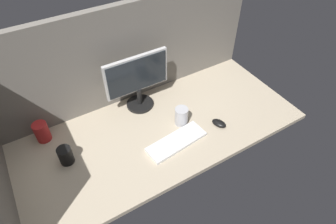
% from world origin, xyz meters
% --- Properties ---
extents(ground_plane, '(1.80, 0.80, 0.03)m').
position_xyz_m(ground_plane, '(0.00, 0.00, -0.01)').
color(ground_plane, tan).
extents(cubicle_wall_back, '(1.80, 0.05, 0.66)m').
position_xyz_m(cubicle_wall_back, '(0.00, 0.38, 0.33)').
color(cubicle_wall_back, slate).
rests_on(cubicle_wall_back, ground_plane).
extents(monitor, '(0.42, 0.18, 0.38)m').
position_xyz_m(monitor, '(0.01, 0.25, 0.21)').
color(monitor, black).
rests_on(monitor, ground_plane).
extents(keyboard, '(0.38, 0.17, 0.02)m').
position_xyz_m(keyboard, '(0.05, -0.16, 0.01)').
color(keyboard, silver).
rests_on(keyboard, ground_plane).
extents(mouse, '(0.09, 0.11, 0.03)m').
position_xyz_m(mouse, '(0.35, -0.18, 0.02)').
color(mouse, black).
rests_on(mouse, ground_plane).
extents(mug_red_plastic, '(0.08, 0.08, 0.12)m').
position_xyz_m(mug_red_plastic, '(-0.62, 0.27, 0.06)').
color(mug_red_plastic, red).
rests_on(mug_red_plastic, ground_plane).
extents(mug_steel, '(0.08, 0.08, 0.12)m').
position_xyz_m(mug_steel, '(0.16, -0.04, 0.06)').
color(mug_steel, '#B2B2B7').
rests_on(mug_steel, ground_plane).
extents(mug_black_travel, '(0.08, 0.08, 0.11)m').
position_xyz_m(mug_black_travel, '(-0.55, 0.04, 0.05)').
color(mug_black_travel, black).
rests_on(mug_black_travel, ground_plane).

